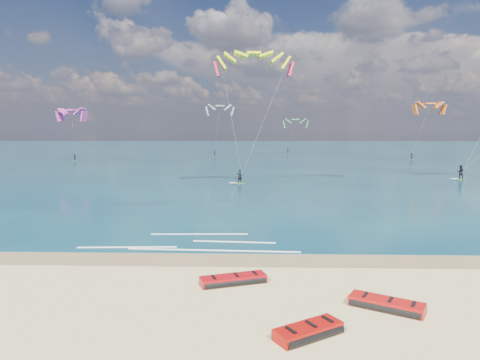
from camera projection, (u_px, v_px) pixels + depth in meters
The scene contains 9 objects.
ground at pixel (229, 177), 58.68m from camera, with size 320.00×320.00×0.00m, color tan.
wet_sand_strip at pixel (190, 259), 21.97m from camera, with size 320.00×2.40×0.01m, color brown.
sea at pixel (241, 152), 122.19m from camera, with size 320.00×200.00×0.04m, color #0B2D40.
packed_kite_left at pixel (233, 284), 18.55m from camera, with size 3.07×1.15×0.42m, color #A8080E, non-canonical shape.
packed_kite_mid at pixel (386, 309), 15.93m from camera, with size 2.89×1.21×0.44m, color #B2100C, non-canonical shape.
packed_kite_right at pixel (308, 336), 13.84m from camera, with size 2.56×1.20×0.44m, color #9E0B06, non-canonical shape.
kitesurfer_main at pixel (247, 113), 48.24m from camera, with size 8.96×6.63×16.24m.
shoreline_foam at pixel (196, 244), 24.73m from camera, with size 12.48×4.17×0.01m.
distant_kites at pixel (259, 134), 93.01m from camera, with size 76.42×29.45×11.70m.
Camera 1 is at (3.14, -18.24, 6.71)m, focal length 32.00 mm.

